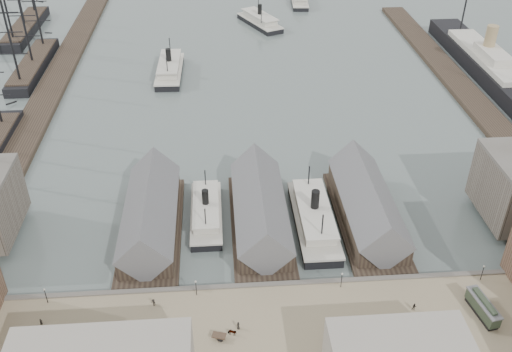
{
  "coord_description": "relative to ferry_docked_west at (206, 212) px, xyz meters",
  "views": [
    {
      "loc": [
        -9.05,
        -91.5,
        87.29
      ],
      "look_at": [
        0.0,
        30.0,
        6.0
      ],
      "focal_mm": 40.0,
      "sensor_mm": 36.0,
      "label": 1
    }
  ],
  "objects": [
    {
      "name": "pedestrian_5",
      "position": [
        22.09,
        -44.75,
        0.74
      ],
      "size": [
        0.77,
        0.72,
        1.7
      ],
      "primitive_type": "imported",
      "rotation": [
        0.0,
        0.0,
        5.7
      ],
      "color": "black",
      "rests_on": "quay"
    },
    {
      "name": "pedestrian_0",
      "position": [
        -31.75,
        -33.97,
        0.76
      ],
      "size": [
        0.72,
        0.78,
        1.73
      ],
      "primitive_type": "imported",
      "rotation": [
        0.0,
        0.0,
        1.03
      ],
      "color": "black",
      "rests_on": "quay"
    },
    {
      "name": "ferry_shed_west",
      "position": [
        -13.0,
        -4.08,
        2.53
      ],
      "size": [
        14.0,
        42.0,
        12.6
      ],
      "color": "#2D231C",
      "rests_on": "ground"
    },
    {
      "name": "ferry_open_near",
      "position": [
        -13.48,
        88.98,
        0.43
      ],
      "size": [
        9.8,
        30.5,
        10.82
      ],
      "rotation": [
        0.0,
        0.0,
        -0.02
      ],
      "color": "black",
      "rests_on": "ground"
    },
    {
      "name": "ferry_docked_west",
      "position": [
        0.0,
        0.0,
        0.0
      ],
      "size": [
        7.56,
        25.21,
        9.0
      ],
      "color": "black",
      "rests_on": "ground"
    },
    {
      "name": "lamp_post_far_e",
      "position": [
        58.0,
        -27.96,
        2.6
      ],
      "size": [
        0.44,
        0.44,
        3.92
      ],
      "color": "black",
      "rests_on": "quay"
    },
    {
      "name": "ocean_steamer",
      "position": [
        105.0,
        82.5,
        1.77
      ],
      "size": [
        12.34,
        90.2,
        18.04
      ],
      "color": "black",
      "rests_on": "ground"
    },
    {
      "name": "ground",
      "position": [
        13.0,
        -20.96,
        -2.11
      ],
      "size": [
        900.0,
        900.0,
        0.0
      ],
      "primitive_type": "plane",
      "color": "#525F5C",
      "rests_on": "ground"
    },
    {
      "name": "sailing_ship_mid",
      "position": [
        -65.61,
        97.4,
        0.43
      ],
      "size": [
        8.62,
        49.79,
        35.43
      ],
      "color": "black",
      "rests_on": "ground"
    },
    {
      "name": "seawall",
      "position": [
        13.0,
        -26.16,
        -0.96
      ],
      "size": [
        180.0,
        1.2,
        2.3
      ],
      "primitive_type": "cube",
      "color": "#59544C",
      "rests_on": "ground"
    },
    {
      "name": "quay",
      "position": [
        13.0,
        -40.96,
        -1.11
      ],
      "size": [
        180.0,
        30.0,
        2.0
      ],
      "primitive_type": "cube",
      "color": "#897A5C",
      "rests_on": "ground"
    },
    {
      "name": "ferry_open_far",
      "position": [
        47.12,
        172.84,
        0.06
      ],
      "size": [
        9.52,
        26.41,
        9.26
      ],
      "rotation": [
        0.0,
        0.0,
        -0.07
      ],
      "color": "black",
      "rests_on": "ground"
    },
    {
      "name": "sailing_ship_far",
      "position": [
        -79.57,
        140.52,
        0.62
      ],
      "size": [
        9.21,
        51.15,
        37.85
      ],
      "color": "black",
      "rests_on": "ground"
    },
    {
      "name": "pedestrian_6",
      "position": [
        41.24,
        -35.43,
        0.76
      ],
      "size": [
        0.92,
        0.75,
        1.74
      ],
      "primitive_type": "imported",
      "rotation": [
        0.0,
        0.0,
        6.17
      ],
      "color": "black",
      "rests_on": "quay"
    },
    {
      "name": "horse_cart_left",
      "position": [
        -33.84,
        -38.69,
        0.73
      ],
      "size": [
        4.45,
        4.14,
        1.68
      ],
      "rotation": [
        0.0,
        0.0,
        0.85
      ],
      "color": "black",
      "rests_on": "quay"
    },
    {
      "name": "lamp_post_near_w",
      "position": [
        -2.0,
        -27.96,
        2.6
      ],
      "size": [
        0.44,
        0.44,
        3.92
      ],
      "color": "black",
      "rests_on": "quay"
    },
    {
      "name": "horse_cart_center",
      "position": [
        4.0,
        -39.38,
        0.67
      ],
      "size": [
        4.92,
        2.42,
        1.49
      ],
      "rotation": [
        0.0,
        0.0,
        1.29
      ],
      "color": "black",
      "rests_on": "quay"
    },
    {
      "name": "pedestrian_4",
      "position": [
        6.13,
        -37.55,
        0.73
      ],
      "size": [
        0.65,
        0.89,
        1.68
      ],
      "primitive_type": "imported",
      "rotation": [
        0.0,
        0.0,
        4.56
      ],
      "color": "black",
      "rests_on": "quay"
    },
    {
      "name": "tram",
      "position": [
        54.19,
        -37.43,
        1.6
      ],
      "size": [
        3.91,
        9.67,
        3.35
      ],
      "rotation": [
        0.0,
        0.0,
        0.16
      ],
      "color": "black",
      "rests_on": "quay"
    },
    {
      "name": "west_wharf",
      "position": [
        -55.0,
        79.04,
        -1.31
      ],
      "size": [
        10.0,
        220.0,
        1.6
      ],
      "primitive_type": "cube",
      "color": "#2D231C",
      "rests_on": "ground"
    },
    {
      "name": "horse_cart_right",
      "position": [
        26.71,
        -41.93,
        0.73
      ],
      "size": [
        4.82,
        2.42,
        1.67
      ],
      "rotation": [
        0.0,
        0.0,
        1.76
      ],
      "color": "black",
      "rests_on": "quay"
    },
    {
      "name": "pedestrian_2",
      "position": [
        -10.55,
        -30.3,
        0.72
      ],
      "size": [
        1.23,
        1.12,
        1.66
      ],
      "primitive_type": "imported",
      "rotation": [
        0.0,
        0.0,
        5.66
      ],
      "color": "black",
      "rests_on": "quay"
    },
    {
      "name": "ferry_docked_east",
      "position": [
        26.0,
        -4.93,
        0.46
      ],
      "size": [
        9.22,
        30.72,
        10.97
      ],
      "color": "black",
      "rests_on": "ground"
    },
    {
      "name": "lamp_post_near_e",
      "position": [
        28.0,
        -27.96,
        2.6
      ],
      "size": [
        0.44,
        0.44,
        3.92
      ],
      "color": "black",
      "rests_on": "quay"
    },
    {
      "name": "east_wharf",
      "position": [
        91.0,
        69.04,
        -1.31
      ],
      "size": [
        10.0,
        180.0,
        1.6
      ],
      "primitive_type": "cube",
      "color": "#2D231C",
      "rests_on": "ground"
    },
    {
      "name": "ferry_shed_center",
      "position": [
        13.0,
        -4.08,
        2.53
      ],
      "size": [
        14.0,
        42.0,
        12.6
      ],
      "color": "#2D231C",
      "rests_on": "ground"
    },
    {
      "name": "ferry_open_mid",
      "position": [
        24.59,
        141.71,
        0.3
      ],
      "size": [
        19.9,
        29.7,
        10.26
      ],
      "rotation": [
        0.0,
        0.0,
        0.43
      ],
      "color": "black",
      "rests_on": "ground"
    },
    {
      "name": "ferry_shed_east",
      "position": [
        39.0,
        -4.08,
        2.53
      ],
      "size": [
        14.0,
        42.0,
        12.6
      ],
      "color": "#2D231C",
      "rests_on": "ground"
    },
    {
      "name": "lamp_post_far_w",
      "position": [
        -32.0,
        -27.96,
        2.6
      ],
      "size": [
        0.44,
        0.44,
        3.92
      ],
      "color": "black",
      "rests_on": "quay"
    }
  ]
}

